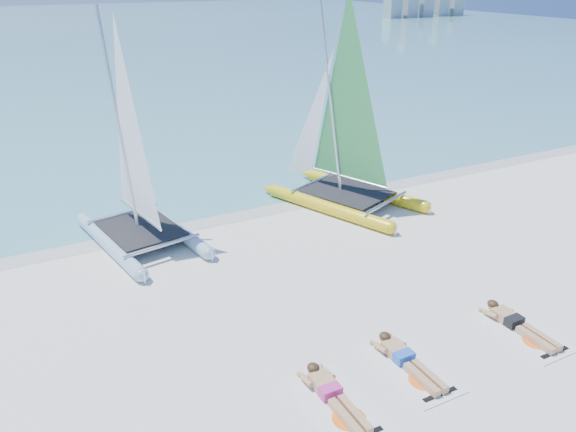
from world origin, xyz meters
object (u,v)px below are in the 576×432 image
object	(u,v)px
towel_b	(411,369)
sunbather_b	(405,358)
towel_a	(337,405)
sunbather_a	(332,393)
sunbather_c	(516,322)
catamaran_yellow	(336,136)
towel_c	(522,332)
catamaran_blue	(134,176)

from	to	relation	value
towel_b	sunbather_b	bearing A→B (deg)	90.00
towel_a	sunbather_a	world-z (taller)	sunbather_a
towel_b	sunbather_c	distance (m)	2.68
catamaran_yellow	towel_c	world-z (taller)	catamaran_yellow
catamaran_blue	sunbather_c	bearing A→B (deg)	-62.54
towel_a	catamaran_blue	bearing A→B (deg)	99.95
catamaran_yellow	sunbather_c	bearing A→B (deg)	-114.18
sunbather_c	towel_b	bearing A→B (deg)	-178.38
towel_a	towel_b	bearing A→B (deg)	5.60
sunbather_a	sunbather_b	world-z (taller)	same
towel_c	sunbather_a	bearing A→B (deg)	178.09
catamaran_yellow	towel_b	world-z (taller)	catamaran_yellow
catamaran_blue	sunbather_c	xyz separation A→B (m)	(5.69, -7.44, -1.68)
towel_c	sunbather_c	size ratio (longest dim) A/B	1.07
sunbather_a	sunbather_c	xyz separation A→B (m)	(4.34, 0.05, 0.00)
catamaran_yellow	sunbather_c	world-z (taller)	catamaran_yellow
towel_b	sunbather_a	bearing A→B (deg)	179.02
sunbather_a	sunbather_b	bearing A→B (deg)	5.60
towel_a	sunbather_a	distance (m)	0.22
sunbather_c	towel_c	bearing A→B (deg)	-90.00
catamaran_blue	towel_a	xyz separation A→B (m)	(1.35, -7.67, -1.79)
catamaran_blue	towel_c	size ratio (longest dim) A/B	3.26
sunbather_a	towel_b	bearing A→B (deg)	-0.98
sunbather_b	towel_c	bearing A→B (deg)	-6.57
towel_a	towel_b	world-z (taller)	same
sunbather_a	sunbather_c	bearing A→B (deg)	0.62
sunbather_a	sunbather_b	xyz separation A→B (m)	(1.67, 0.16, 0.00)
sunbather_b	towel_c	world-z (taller)	sunbather_b
catamaran_yellow	towel_a	xyz separation A→B (m)	(-4.69, -7.71, -2.05)
towel_b	sunbather_c	size ratio (longest dim) A/B	1.07
sunbather_a	towel_b	world-z (taller)	sunbather_a
catamaran_yellow	sunbather_c	xyz separation A→B (m)	(-0.34, -7.47, -1.94)
sunbather_a	sunbather_c	distance (m)	4.34
sunbather_a	towel_c	xyz separation A→B (m)	(4.34, -0.14, -0.11)
catamaran_yellow	sunbather_b	bearing A→B (deg)	-133.87
towel_c	sunbather_b	bearing A→B (deg)	173.43
sunbather_c	sunbather_a	bearing A→B (deg)	-179.38
towel_b	sunbather_b	size ratio (longest dim) A/B	1.07
catamaran_yellow	towel_a	size ratio (longest dim) A/B	3.54
towel_a	towel_b	xyz separation A→B (m)	(1.67, 0.16, 0.00)
sunbather_a	towel_a	bearing A→B (deg)	-90.00
catamaran_blue	sunbather_a	bearing A→B (deg)	-89.76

